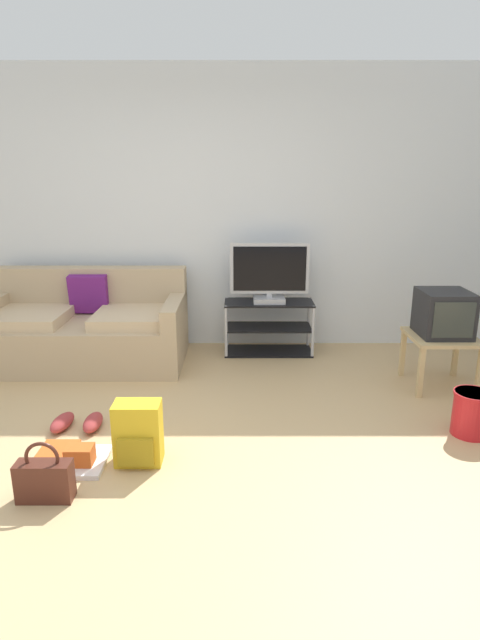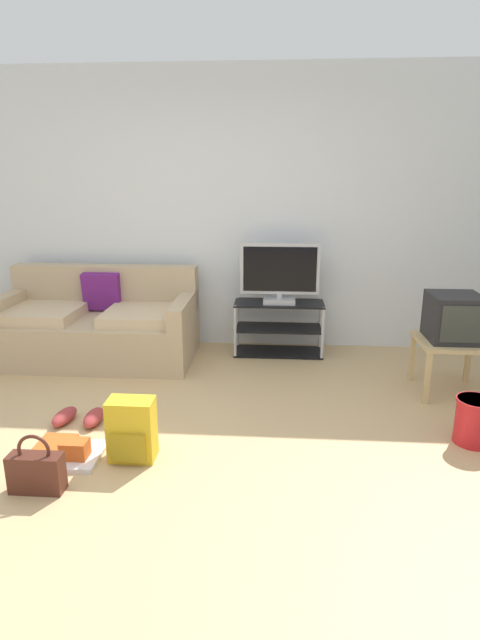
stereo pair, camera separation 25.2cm
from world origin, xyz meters
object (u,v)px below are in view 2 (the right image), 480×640
at_px(couch, 98,326).
at_px(sneakers_pair, 79,417).
at_px(backpack, 132,430).
at_px(crt_tv, 454,317).
at_px(floor_tray, 65,451).
at_px(tv_stand, 279,328).
at_px(flat_tv, 280,274).
at_px(cleaning_bucket, 475,420).
at_px(side_table, 451,348).
at_px(handbag, 36,471).

xyz_separation_m(couch, sneakers_pair, (0.32, -1.36, -0.27)).
bearing_deg(backpack, crt_tv, 54.63).
relative_size(couch, floor_tray, 4.11).
distance_m(tv_stand, crt_tv, 1.64).
bearing_deg(backpack, floor_tray, -150.02).
distance_m(flat_tv, floor_tray, 2.54).
bearing_deg(cleaning_bucket, sneakers_pair, 178.23).
distance_m(tv_stand, flat_tv, 0.54).
bearing_deg(couch, cleaning_bucket, -25.60).
bearing_deg(couch, floor_tray, -77.54).
height_order(couch, side_table, couch).
height_order(backpack, cleaning_bucket, backpack).
bearing_deg(floor_tray, backpack, 3.23).
relative_size(cleaning_bucket, floor_tray, 0.69).
relative_size(crt_tv, cleaning_bucket, 1.34).
bearing_deg(backpack, handbag, -112.30).
relative_size(flat_tv, handbag, 2.16).
xyz_separation_m(backpack, sneakers_pair, (-0.51, 0.43, -0.15)).
bearing_deg(tv_stand, sneakers_pair, -131.46).
bearing_deg(floor_tray, side_table, 24.13).
bearing_deg(handbag, couch, 100.26).
bearing_deg(sneakers_pair, cleaning_bucket, -1.77).
bearing_deg(side_table, tv_stand, 148.24).
height_order(tv_stand, cleaning_bucket, tv_stand).
bearing_deg(crt_tv, sneakers_pair, -164.59).
distance_m(flat_tv, backpack, 2.28).
height_order(crt_tv, handbag, crt_tv).
distance_m(tv_stand, backpack, 2.22).
xyz_separation_m(backpack, floor_tray, (-0.43, -0.02, -0.15)).
distance_m(backpack, cleaning_bucket, 2.20).
bearing_deg(tv_stand, crt_tv, -31.27).
xyz_separation_m(couch, side_table, (3.09, -0.61, 0.06)).
height_order(backpack, floor_tray, backpack).
bearing_deg(couch, backpack, -65.17).
xyz_separation_m(couch, tv_stand, (1.73, 0.24, -0.06)).
xyz_separation_m(side_table, floor_tray, (-2.69, -1.21, -0.33)).
height_order(sneakers_pair, floor_tray, floor_tray).
bearing_deg(crt_tv, floor_tray, -155.58).
bearing_deg(floor_tray, cleaning_bucket, 8.17).
height_order(tv_stand, backpack, tv_stand).
relative_size(flat_tv, sneakers_pair, 2.11).
relative_size(couch, cleaning_bucket, 5.95).
bearing_deg(handbag, crt_tv, 30.27).
relative_size(couch, crt_tv, 4.43).
xyz_separation_m(tv_stand, cleaning_bucket, (1.28, -1.68, -0.09)).
relative_size(backpack, floor_tray, 0.88).
bearing_deg(side_table, handbag, -149.99).
relative_size(backpack, handbag, 1.13).
bearing_deg(sneakers_pair, side_table, 15.10).
relative_size(flat_tv, floor_tray, 1.68).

